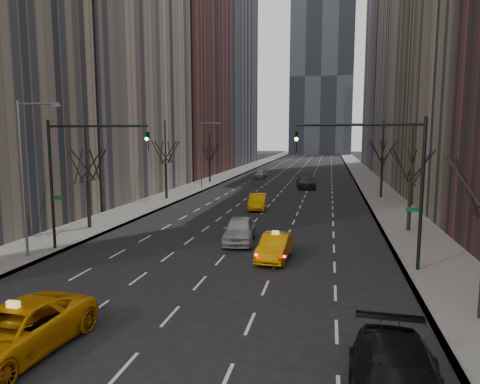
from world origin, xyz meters
The scene contains 23 objects.
ground centered at (0.00, 0.00, 0.00)m, with size 400.00×400.00×0.00m, color black.
sidewalk_left centered at (-12.25, 70.00, 0.07)m, with size 4.50×320.00×0.15m, color slate.
sidewalk_right centered at (12.25, 70.00, 0.07)m, with size 4.50×320.00×0.15m, color slate.
bld_left_far centered at (-21.50, 66.00, 22.00)m, with size 14.00×28.00×44.00m, color brown.
bld_left_deep centered at (-21.50, 96.00, 30.00)m, with size 14.00×30.00×60.00m, color slate.
bld_right_far centered at (21.50, 64.00, 25.00)m, with size 14.00×28.00×50.00m, color tan.
bld_right_deep centered at (21.50, 95.00, 29.00)m, with size 14.00×30.00×58.00m, color slate.
tower_far centered at (2.00, 170.00, 60.00)m, with size 24.00×24.00×120.00m, color black.
tree_lw_b centered at (-12.00, 18.00, 3.72)m, with size 3.36×3.50×7.82m.
tree_lw_c centered at (-12.00, 34.00, 4.04)m, with size 3.36×3.50×8.74m.
tree_lw_d centered at (-12.00, 52.00, 3.56)m, with size 3.36×3.50×7.36m.
tree_rw_b centered at (12.00, 22.00, 3.72)m, with size 3.36×3.50×7.82m.
tree_rw_c centered at (12.00, 40.00, 4.04)m, with size 3.36×3.50×8.74m.
traffic_mast_left centered at (-9.11, 12.00, 5.49)m, with size 6.69×0.39×8.00m.
traffic_mast_right centered at (9.11, 12.00, 5.49)m, with size 6.69×0.39×8.00m.
streetlight_near centered at (-10.84, 10.00, 5.62)m, with size 2.83×0.22×9.00m.
streetlight_far centered at (-10.84, 45.00, 5.62)m, with size 2.83×0.22×9.00m.
taxi_suv centered at (-3.85, 0.06, 0.82)m, with size 2.72×5.89×1.64m, color orange.
taxi_sedan centered at (3.10, 12.92, 0.73)m, with size 1.55×4.45×1.47m, color orange.
silver_sedan_ahead centered at (0.22, 16.36, 0.86)m, with size 2.02×5.03×1.71m, color #A5A8AD.
far_taxi centered at (-0.78, 29.77, 0.76)m, with size 1.60×4.59×1.51m, color #F79F05.
far_suv_grey centered at (2.93, 48.46, 0.89)m, with size 2.50×6.16×1.79m, color #2C2C31.
far_car_white centered at (-5.57, 60.85, 0.70)m, with size 1.66×4.14×1.41m, color #B8B8B8.
Camera 1 is at (6.09, -11.38, 7.15)m, focal length 32.00 mm.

